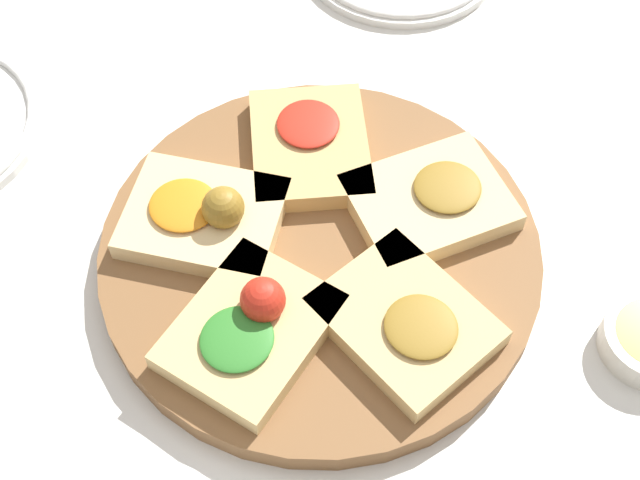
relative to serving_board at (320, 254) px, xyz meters
name	(u,v)px	position (x,y,z in m)	size (l,w,h in m)	color
ground_plane	(320,261)	(0.00, 0.00, -0.01)	(3.00, 3.00, 0.00)	silver
serving_board	(320,254)	(0.00, 0.00, 0.00)	(0.41, 0.41, 0.02)	brown
focaccia_slice_0	(310,145)	(0.08, 0.08, 0.02)	(0.18, 0.18, 0.03)	tan
focaccia_slice_1	(205,215)	(-0.05, 0.10, 0.03)	(0.16, 0.18, 0.05)	#E5C689
focaccia_slice_2	(251,327)	(-0.11, -0.02, 0.03)	(0.16, 0.13, 0.05)	#DBB775
focaccia_slice_3	(406,321)	(-0.02, -0.11, 0.02)	(0.13, 0.15, 0.03)	#DBB775
focaccia_slice_4	(431,201)	(0.10, -0.05, 0.02)	(0.17, 0.16, 0.03)	#E5C689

